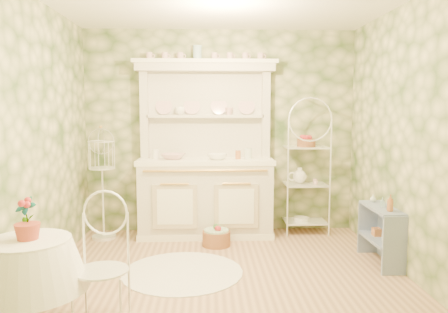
{
  "coord_description": "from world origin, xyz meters",
  "views": [
    {
      "loc": [
        -0.18,
        -4.09,
        1.64
      ],
      "look_at": [
        0.0,
        0.5,
        1.15
      ],
      "focal_mm": 35.0,
      "sensor_mm": 36.0,
      "label": 1
    }
  ],
  "objects_px": {
    "bakers_rack": "(306,165)",
    "floor_basket": "(216,238)",
    "round_table": "(30,291)",
    "kitchen_dresser": "(205,149)",
    "birdcage_stand": "(102,185)",
    "cafe_chair": "(102,271)",
    "side_shelf": "(381,237)"
  },
  "relations": [
    {
      "from": "bakers_rack",
      "to": "floor_basket",
      "type": "xyz_separation_m",
      "value": [
        -1.2,
        -0.55,
        -0.81
      ]
    },
    {
      "from": "round_table",
      "to": "kitchen_dresser",
      "type": "bearing_deg",
      "value": 63.16
    },
    {
      "from": "round_table",
      "to": "birdcage_stand",
      "type": "relative_size",
      "value": 0.47
    },
    {
      "from": "bakers_rack",
      "to": "cafe_chair",
      "type": "relative_size",
      "value": 2.03
    },
    {
      "from": "side_shelf",
      "to": "birdcage_stand",
      "type": "xyz_separation_m",
      "value": [
        -3.19,
        1.03,
        0.41
      ]
    },
    {
      "from": "kitchen_dresser",
      "to": "floor_basket",
      "type": "bearing_deg",
      "value": -74.21
    },
    {
      "from": "round_table",
      "to": "cafe_chair",
      "type": "xyz_separation_m",
      "value": [
        0.5,
        0.06,
        0.12
      ]
    },
    {
      "from": "round_table",
      "to": "birdcage_stand",
      "type": "bearing_deg",
      "value": 90.93
    },
    {
      "from": "bakers_rack",
      "to": "side_shelf",
      "type": "bearing_deg",
      "value": -66.08
    },
    {
      "from": "cafe_chair",
      "to": "birdcage_stand",
      "type": "distance_m",
      "value": 2.42
    },
    {
      "from": "side_shelf",
      "to": "cafe_chair",
      "type": "xyz_separation_m",
      "value": [
        -2.65,
        -1.32,
        0.16
      ]
    },
    {
      "from": "kitchen_dresser",
      "to": "floor_basket",
      "type": "distance_m",
      "value": 1.15
    },
    {
      "from": "kitchen_dresser",
      "to": "side_shelf",
      "type": "xyz_separation_m",
      "value": [
        1.88,
        -1.13,
        -0.86
      ]
    },
    {
      "from": "kitchen_dresser",
      "to": "side_shelf",
      "type": "relative_size",
      "value": 3.39
    },
    {
      "from": "bakers_rack",
      "to": "round_table",
      "type": "bearing_deg",
      "value": -135.18
    },
    {
      "from": "round_table",
      "to": "bakers_rack",
      "type": "bearing_deg",
      "value": 45.01
    },
    {
      "from": "side_shelf",
      "to": "floor_basket",
      "type": "bearing_deg",
      "value": 164.92
    },
    {
      "from": "round_table",
      "to": "cafe_chair",
      "type": "relative_size",
      "value": 0.73
    },
    {
      "from": "side_shelf",
      "to": "cafe_chair",
      "type": "bearing_deg",
      "value": -147.75
    },
    {
      "from": "kitchen_dresser",
      "to": "side_shelf",
      "type": "height_order",
      "value": "kitchen_dresser"
    },
    {
      "from": "bakers_rack",
      "to": "side_shelf",
      "type": "relative_size",
      "value": 2.7
    },
    {
      "from": "bakers_rack",
      "to": "round_table",
      "type": "distance_m",
      "value": 3.73
    },
    {
      "from": "birdcage_stand",
      "to": "floor_basket",
      "type": "relative_size",
      "value": 4.54
    },
    {
      "from": "bakers_rack",
      "to": "side_shelf",
      "type": "xyz_separation_m",
      "value": [
        0.55,
        -1.22,
        -0.62
      ]
    },
    {
      "from": "round_table",
      "to": "birdcage_stand",
      "type": "distance_m",
      "value": 2.44
    },
    {
      "from": "bakers_rack",
      "to": "side_shelf",
      "type": "distance_m",
      "value": 1.48
    },
    {
      "from": "birdcage_stand",
      "to": "floor_basket",
      "type": "distance_m",
      "value": 1.6
    },
    {
      "from": "kitchen_dresser",
      "to": "birdcage_stand",
      "type": "relative_size",
      "value": 1.64
    },
    {
      "from": "kitchen_dresser",
      "to": "cafe_chair",
      "type": "relative_size",
      "value": 2.55
    },
    {
      "from": "bakers_rack",
      "to": "cafe_chair",
      "type": "distance_m",
      "value": 3.33
    },
    {
      "from": "kitchen_dresser",
      "to": "birdcage_stand",
      "type": "bearing_deg",
      "value": -175.68
    },
    {
      "from": "kitchen_dresser",
      "to": "cafe_chair",
      "type": "xyz_separation_m",
      "value": [
        -0.77,
        -2.44,
        -0.7
      ]
    }
  ]
}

